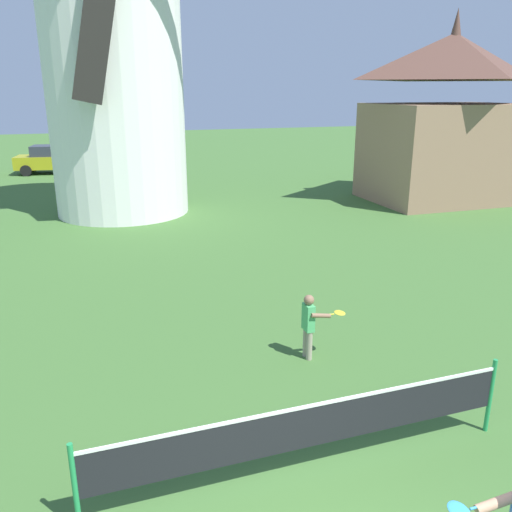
# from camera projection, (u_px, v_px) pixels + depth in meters

# --- Properties ---
(windmill) EXTENTS (10.60, 5.63, 14.67)m
(windmill) POSITION_uv_depth(u_px,v_px,m) (111.00, 27.00, 18.48)
(windmill) COLOR white
(windmill) RESTS_ON ground_plane
(tennis_net) EXTENTS (5.44, 0.06, 1.10)m
(tennis_net) POSITION_uv_depth(u_px,v_px,m) (310.00, 426.00, 6.30)
(tennis_net) COLOR #238E4C
(tennis_net) RESTS_ON ground_plane
(player_far) EXTENTS (0.70, 0.48, 1.19)m
(player_far) POSITION_uv_depth(u_px,v_px,m) (310.00, 323.00, 9.15)
(player_far) COLOR #9E937F
(player_far) RESTS_ON ground_plane
(parked_car_mustard) EXTENTS (4.33, 2.38, 1.56)m
(parked_car_mustard) POSITION_uv_depth(u_px,v_px,m) (54.00, 159.00, 29.77)
(parked_car_mustard) COLOR #999919
(parked_car_mustard) RESTS_ON ground_plane
(chapel) EXTENTS (6.38, 4.73, 7.60)m
(chapel) POSITION_uv_depth(u_px,v_px,m) (447.00, 122.00, 21.81)
(chapel) COLOR #937056
(chapel) RESTS_ON ground_plane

